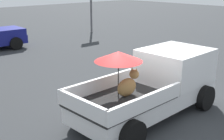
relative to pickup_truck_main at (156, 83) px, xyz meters
name	(u,v)px	position (x,y,z in m)	size (l,w,h in m)	color
ground_plane	(146,116)	(-0.43, -0.02, -0.97)	(80.00, 80.00, 0.00)	#2D3033
pickup_truck_main	(156,83)	(0.00, 0.00, 0.00)	(5.08, 2.32, 2.18)	black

